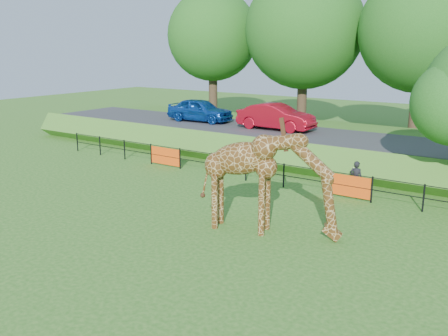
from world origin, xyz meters
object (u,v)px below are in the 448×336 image
Objects in this scene: visitor at (356,178)px; car_red at (276,117)px; car_blue at (200,110)px; giraffe at (269,183)px.

car_red is at bearing -37.25° from visitor.
visitor is at bearing -117.86° from car_blue.
giraffe is 3.26× the size of visitor.
giraffe reaches higher than visitor.
car_red is 3.04× the size of visitor.
car_blue is at bearing 122.44° from giraffe.
giraffe is 12.96m from car_red.
giraffe is at bearing 82.87° from visitor.
car_blue reaches higher than visitor.
visitor is (6.95, -5.60, -1.42)m from car_red.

